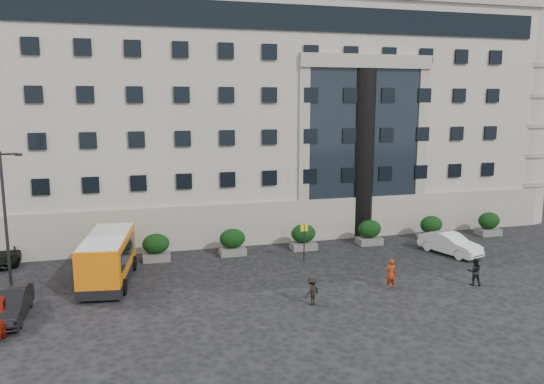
{
  "coord_description": "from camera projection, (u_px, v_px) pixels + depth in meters",
  "views": [
    {
      "loc": [
        -5.6,
        -27.31,
        10.61
      ],
      "look_at": [
        2.99,
        3.94,
        5.0
      ],
      "focal_mm": 35.0,
      "sensor_mm": 36.0,
      "label": 1
    }
  ],
  "objects": [
    {
      "name": "pedestrian_c",
      "position": [
        312.0,
        291.0,
        27.73
      ],
      "size": [
        1.14,
        0.99,
        1.53
      ],
      "primitive_type": "imported",
      "rotation": [
        0.0,
        0.0,
        3.67
      ],
      "color": "black",
      "rests_on": "ground"
    },
    {
      "name": "parked_car_d",
      "position": [
        6.0,
        253.0,
        35.12
      ],
      "size": [
        2.57,
        4.91,
        1.32
      ],
      "primitive_type": "imported",
      "rotation": [
        0.0,
        0.0,
        -0.08
      ],
      "color": "black",
      "rests_on": "ground"
    },
    {
      "name": "minibus",
      "position": [
        108.0,
        257.0,
        31.04
      ],
      "size": [
        3.31,
        7.09,
        2.85
      ],
      "rotation": [
        0.0,
        0.0,
        -0.14
      ],
      "color": "orange",
      "rests_on": "ground"
    },
    {
      "name": "parked_car_b",
      "position": [
        9.0,
        305.0,
        25.93
      ],
      "size": [
        1.61,
        4.5,
        1.48
      ],
      "primitive_type": "imported",
      "rotation": [
        0.0,
        0.0,
        -0.01
      ],
      "color": "black",
      "rests_on": "ground"
    },
    {
      "name": "entrance_column",
      "position": [
        362.0,
        154.0,
        41.03
      ],
      "size": [
        1.8,
        1.8,
        13.0
      ],
      "primitive_type": "cylinder",
      "color": "black",
      "rests_on": "ground"
    },
    {
      "name": "hedge_e",
      "position": [
        431.0,
        228.0,
        40.86
      ],
      "size": [
        1.8,
        1.26,
        1.84
      ],
      "color": "#5C5C59",
      "rests_on": "ground"
    },
    {
      "name": "white_taxi",
      "position": [
        450.0,
        244.0,
        36.99
      ],
      "size": [
        2.97,
        4.8,
        1.49
      ],
      "primitive_type": "imported",
      "rotation": [
        0.0,
        0.0,
        0.33
      ],
      "color": "white",
      "rests_on": "ground"
    },
    {
      "name": "ground",
      "position": [
        239.0,
        295.0,
        29.22
      ],
      "size": [
        120.0,
        120.0,
        0.0
      ],
      "primitive_type": "plane",
      "color": "black",
      "rests_on": "ground"
    },
    {
      "name": "hedge_b",
      "position": [
        232.0,
        242.0,
        36.78
      ],
      "size": [
        1.8,
        1.26,
        1.84
      ],
      "color": "#5C5C59",
      "rests_on": "ground"
    },
    {
      "name": "street_lamp",
      "position": [
        7.0,
        219.0,
        28.2
      ],
      "size": [
        1.16,
        0.18,
        8.0
      ],
      "color": "#262628",
      "rests_on": "ground"
    },
    {
      "name": "pedestrian_a",
      "position": [
        391.0,
        274.0,
        30.21
      ],
      "size": [
        0.63,
        0.42,
        1.73
      ],
      "primitive_type": "imported",
      "rotation": [
        0.0,
        0.0,
        3.14
      ],
      "color": "#972B0F",
      "rests_on": "ground"
    },
    {
      "name": "pedestrian_b",
      "position": [
        475.0,
        272.0,
        30.74
      ],
      "size": [
        0.97,
        0.87,
        1.63
      ],
      "primitive_type": "imported",
      "rotation": [
        0.0,
        0.0,
        2.75
      ],
      "color": "black",
      "rests_on": "ground"
    },
    {
      "name": "bus_stop_sign",
      "position": [
        304.0,
        236.0,
        35.11
      ],
      "size": [
        0.5,
        0.08,
        2.52
      ],
      "color": "#262628",
      "rests_on": "ground"
    },
    {
      "name": "civic_building",
      "position": [
        252.0,
        118.0,
        50.15
      ],
      "size": [
        44.0,
        24.0,
        18.0
      ],
      "primitive_type": "cube",
      "color": "#A4A191",
      "rests_on": "ground"
    },
    {
      "name": "hedge_c",
      "position": [
        303.0,
        237.0,
        38.14
      ],
      "size": [
        1.8,
        1.26,
        1.84
      ],
      "color": "#5C5C59",
      "rests_on": "ground"
    },
    {
      "name": "hedge_f",
      "position": [
        489.0,
        224.0,
        42.22
      ],
      "size": [
        1.8,
        1.26,
        1.84
      ],
      "color": "#5C5C59",
      "rests_on": "ground"
    },
    {
      "name": "hedge_d",
      "position": [
        369.0,
        232.0,
        39.5
      ],
      "size": [
        1.8,
        1.26,
        1.84
      ],
      "color": "#5C5C59",
      "rests_on": "ground"
    },
    {
      "name": "hedge_a",
      "position": [
        156.0,
        247.0,
        35.42
      ],
      "size": [
        1.8,
        1.26,
        1.84
      ],
      "color": "#5C5C59",
      "rests_on": "ground"
    }
  ]
}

